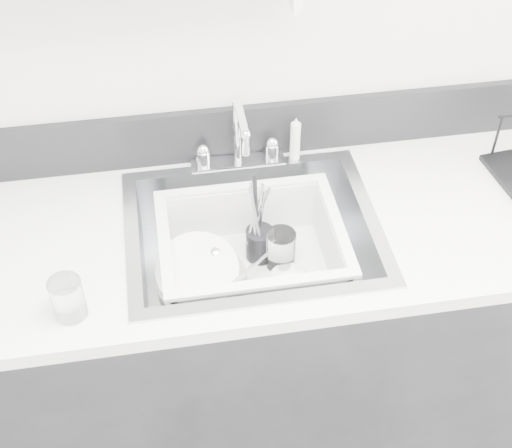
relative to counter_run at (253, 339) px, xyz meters
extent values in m
cube|color=silver|center=(0.00, 0.30, 0.84)|extent=(3.50, 0.02, 2.60)
cube|color=black|center=(0.00, 0.00, -0.02)|extent=(3.20, 0.62, 0.88)
cube|color=white|center=(0.00, 0.00, 0.44)|extent=(3.20, 0.62, 0.04)
cube|color=black|center=(0.00, 0.30, 0.54)|extent=(3.20, 0.02, 0.16)
cube|color=silver|center=(0.00, 0.25, 0.47)|extent=(0.26, 0.06, 0.02)
cylinder|color=silver|center=(-0.10, 0.25, 0.50)|extent=(0.04, 0.04, 0.05)
cylinder|color=silver|center=(0.10, 0.25, 0.50)|extent=(0.04, 0.04, 0.05)
cylinder|color=silver|center=(0.00, 0.25, 0.57)|extent=(0.02, 0.02, 0.20)
cylinder|color=silver|center=(0.00, 0.18, 0.68)|extent=(0.02, 0.15, 0.02)
cylinder|color=silver|center=(0.16, 0.25, 0.53)|extent=(0.03, 0.03, 0.14)
cylinder|color=white|center=(-0.14, -0.03, 0.32)|extent=(0.24, 0.24, 0.01)
cylinder|color=white|center=(-0.13, -0.03, 0.33)|extent=(0.23, 0.23, 0.01)
cylinder|color=white|center=(-0.15, -0.03, 0.36)|extent=(0.26, 0.25, 0.09)
cylinder|color=black|center=(0.03, 0.04, 0.35)|extent=(0.08, 0.08, 0.09)
cylinder|color=silver|center=(0.01, 0.05, 0.44)|extent=(0.01, 0.05, 0.19)
cylinder|color=silver|center=(0.04, 0.04, 0.43)|extent=(0.02, 0.04, 0.17)
cylinder|color=black|center=(0.02, 0.05, 0.46)|extent=(0.01, 0.05, 0.21)
cylinder|color=white|center=(0.08, 0.01, 0.36)|extent=(0.09, 0.09, 0.11)
cylinder|color=white|center=(-0.45, -0.21, 0.51)|extent=(0.10, 0.10, 0.10)
imported|color=white|center=(0.08, -0.08, 0.32)|extent=(0.12, 0.12, 0.03)
camera|label=1|loc=(-0.20, -1.28, 1.71)|focal=50.00mm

